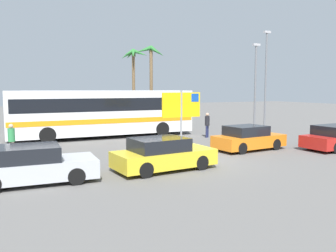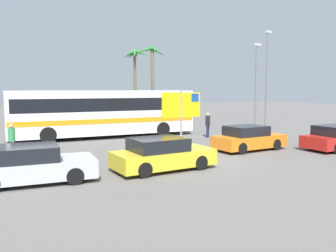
{
  "view_description": "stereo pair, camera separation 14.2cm",
  "coord_description": "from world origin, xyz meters",
  "px_view_note": "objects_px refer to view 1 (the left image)",
  "views": [
    {
      "loc": [
        -7.75,
        -13.64,
        3.27
      ],
      "look_at": [
        0.22,
        3.14,
        1.3
      ],
      "focal_mm": 37.17,
      "sensor_mm": 36.0,
      "label": 1
    },
    {
      "loc": [
        -7.62,
        -13.7,
        3.27
      ],
      "look_at": [
        0.22,
        3.14,
        1.3
      ],
      "focal_mm": 37.17,
      "sensor_mm": 36.0,
      "label": 2
    }
  ],
  "objects_px": {
    "bus_front_coach": "(104,111)",
    "car_silver": "(32,165)",
    "pedestrian_crossing_lot": "(207,123)",
    "car_orange": "(248,138)",
    "car_yellow": "(163,154)",
    "ferry_sign": "(182,107)",
    "bus_rear_coach": "(105,108)",
    "pedestrian_near_sign": "(12,138)"
  },
  "relations": [
    {
      "from": "car_silver",
      "to": "bus_front_coach",
      "type": "bearing_deg",
      "value": 65.2
    },
    {
      "from": "ferry_sign",
      "to": "pedestrian_near_sign",
      "type": "height_order",
      "value": "ferry_sign"
    },
    {
      "from": "bus_front_coach",
      "to": "bus_rear_coach",
      "type": "bearing_deg",
      "value": 73.56
    },
    {
      "from": "bus_rear_coach",
      "to": "car_yellow",
      "type": "relative_size",
      "value": 2.88
    },
    {
      "from": "bus_rear_coach",
      "to": "ferry_sign",
      "type": "xyz_separation_m",
      "value": [
        1.2,
        -10.95,
        0.54
      ]
    },
    {
      "from": "car_orange",
      "to": "pedestrian_crossing_lot",
      "type": "relative_size",
      "value": 2.44
    },
    {
      "from": "car_silver",
      "to": "pedestrian_near_sign",
      "type": "distance_m",
      "value": 5.24
    },
    {
      "from": "bus_rear_coach",
      "to": "ferry_sign",
      "type": "height_order",
      "value": "ferry_sign"
    },
    {
      "from": "ferry_sign",
      "to": "car_orange",
      "type": "distance_m",
      "value": 3.97
    },
    {
      "from": "car_silver",
      "to": "car_orange",
      "type": "bearing_deg",
      "value": 13.26
    },
    {
      "from": "pedestrian_near_sign",
      "to": "bus_rear_coach",
      "type": "bearing_deg",
      "value": -159.71
    },
    {
      "from": "bus_rear_coach",
      "to": "car_yellow",
      "type": "xyz_separation_m",
      "value": [
        -1.56,
        -14.53,
        -1.15
      ]
    },
    {
      "from": "car_orange",
      "to": "pedestrian_crossing_lot",
      "type": "bearing_deg",
      "value": 78.08
    },
    {
      "from": "pedestrian_near_sign",
      "to": "car_orange",
      "type": "bearing_deg",
      "value": 132.91
    },
    {
      "from": "car_silver",
      "to": "car_orange",
      "type": "xyz_separation_m",
      "value": [
        11.05,
        2.14,
        -0.0
      ]
    },
    {
      "from": "ferry_sign",
      "to": "pedestrian_crossing_lot",
      "type": "distance_m",
      "value": 5.62
    },
    {
      "from": "bus_front_coach",
      "to": "car_orange",
      "type": "xyz_separation_m",
      "value": [
        5.73,
        -8.26,
        -1.15
      ]
    },
    {
      "from": "ferry_sign",
      "to": "car_silver",
      "type": "height_order",
      "value": "ferry_sign"
    },
    {
      "from": "bus_front_coach",
      "to": "ferry_sign",
      "type": "xyz_separation_m",
      "value": [
        2.38,
        -6.95,
        0.54
      ]
    },
    {
      "from": "car_yellow",
      "to": "ferry_sign",
      "type": "bearing_deg",
      "value": 46.96
    },
    {
      "from": "ferry_sign",
      "to": "car_silver",
      "type": "xyz_separation_m",
      "value": [
        -7.7,
        -3.45,
        -1.69
      ]
    },
    {
      "from": "bus_rear_coach",
      "to": "pedestrian_crossing_lot",
      "type": "bearing_deg",
      "value": -54.4
    },
    {
      "from": "ferry_sign",
      "to": "pedestrian_crossing_lot",
      "type": "xyz_separation_m",
      "value": [
        3.92,
        3.8,
        -1.33
      ]
    },
    {
      "from": "bus_front_coach",
      "to": "pedestrian_near_sign",
      "type": "xyz_separation_m",
      "value": [
        -5.86,
        -5.19,
        -0.83
      ]
    },
    {
      "from": "bus_front_coach",
      "to": "ferry_sign",
      "type": "height_order",
      "value": "ferry_sign"
    },
    {
      "from": "car_orange",
      "to": "bus_front_coach",
      "type": "bearing_deg",
      "value": 119.24
    },
    {
      "from": "car_silver",
      "to": "pedestrian_crossing_lot",
      "type": "bearing_deg",
      "value": 34.26
    },
    {
      "from": "bus_front_coach",
      "to": "pedestrian_crossing_lot",
      "type": "distance_m",
      "value": 7.09
    },
    {
      "from": "pedestrian_crossing_lot",
      "to": "bus_front_coach",
      "type": "bearing_deg",
      "value": -149.88
    },
    {
      "from": "pedestrian_crossing_lot",
      "to": "pedestrian_near_sign",
      "type": "distance_m",
      "value": 12.33
    },
    {
      "from": "car_silver",
      "to": "car_yellow",
      "type": "xyz_separation_m",
      "value": [
        4.95,
        -0.13,
        -0.0
      ]
    },
    {
      "from": "car_silver",
      "to": "car_orange",
      "type": "distance_m",
      "value": 11.25
    },
    {
      "from": "pedestrian_near_sign",
      "to": "car_yellow",
      "type": "bearing_deg",
      "value": 103.54
    },
    {
      "from": "bus_front_coach",
      "to": "car_orange",
      "type": "height_order",
      "value": "bus_front_coach"
    },
    {
      "from": "car_silver",
      "to": "car_yellow",
      "type": "relative_size",
      "value": 1.01
    },
    {
      "from": "bus_front_coach",
      "to": "car_silver",
      "type": "xyz_separation_m",
      "value": [
        -5.32,
        -10.4,
        -1.15
      ]
    },
    {
      "from": "ferry_sign",
      "to": "bus_front_coach",
      "type": "bearing_deg",
      "value": 110.41
    },
    {
      "from": "car_silver",
      "to": "ferry_sign",
      "type": "bearing_deg",
      "value": 26.43
    },
    {
      "from": "bus_rear_coach",
      "to": "pedestrian_crossing_lot",
      "type": "relative_size",
      "value": 7.3
    },
    {
      "from": "car_yellow",
      "to": "car_silver",
      "type": "bearing_deg",
      "value": 173.07
    },
    {
      "from": "car_silver",
      "to": "car_orange",
      "type": "height_order",
      "value": "same"
    },
    {
      "from": "ferry_sign",
      "to": "pedestrian_near_sign",
      "type": "distance_m",
      "value": 8.53
    }
  ]
}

